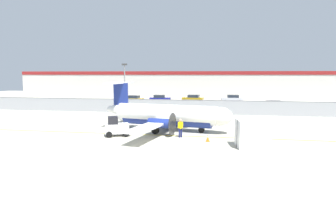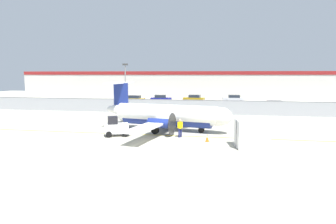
{
  "view_description": "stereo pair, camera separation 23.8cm",
  "coord_description": "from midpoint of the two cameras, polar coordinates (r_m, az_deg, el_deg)",
  "views": [
    {
      "loc": [
        4.38,
        -25.47,
        5.77
      ],
      "look_at": [
        -1.01,
        5.58,
        1.8
      ],
      "focal_mm": 32.0,
      "sensor_mm": 36.0,
      "label": 1
    },
    {
      "loc": [
        4.61,
        -25.42,
        5.77
      ],
      "look_at": [
        -1.01,
        5.58,
        1.8
      ],
      "focal_mm": 32.0,
      "sensor_mm": 36.0,
      "label": 2
    }
  ],
  "objects": [
    {
      "name": "traffic_cone_far_left",
      "position": [
        34.01,
        -2.27,
        -2.06
      ],
      "size": [
        0.36,
        0.36,
        0.64
      ],
      "color": "orange",
      "rests_on": "ground"
    },
    {
      "name": "ground_crew_worker",
      "position": [
        27.51,
        2.14,
        -2.91
      ],
      "size": [
        0.49,
        0.48,
        1.7
      ],
      "rotation": [
        0.0,
        0.0,
        2.21
      ],
      "color": "#191E4C",
      "rests_on": "ground"
    },
    {
      "name": "traffic_cone_near_left",
      "position": [
        33.23,
        4.91,
        -2.3
      ],
      "size": [
        0.36,
        0.36,
        0.64
      ],
      "color": "orange",
      "rests_on": "ground"
    },
    {
      "name": "baggage_tug",
      "position": [
        28.51,
        -10.06,
        -2.86
      ],
      "size": [
        2.57,
        2.08,
        1.88
      ],
      "rotation": [
        0.0,
        0.0,
        0.4
      ],
      "color": "silver",
      "rests_on": "ground"
    },
    {
      "name": "apron_light_pole",
      "position": [
        42.73,
        -8.39,
        5.13
      ],
      "size": [
        0.7,
        0.3,
        7.27
      ],
      "color": "slate",
      "rests_on": "ground"
    },
    {
      "name": "commuter_airplane",
      "position": [
        30.72,
        -0.12,
        -0.62
      ],
      "size": [
        13.85,
        16.02,
        4.92
      ],
      "rotation": [
        0.0,
        0.0,
        -0.19
      ],
      "color": "white",
      "rests_on": "ground"
    },
    {
      "name": "ground_plane",
      "position": [
        28.4,
        0.53,
        -4.53
      ],
      "size": [
        140.0,
        140.0,
        0.01
      ],
      "color": "#B2AD99"
    },
    {
      "name": "parked_car_0",
      "position": [
        59.14,
        -6.81,
        2.4
      ],
      "size": [
        4.29,
        2.18,
        1.58
      ],
      "rotation": [
        0.0,
        0.0,
        3.09
      ],
      "color": "#B28C19",
      "rests_on": "parking_lot_strip"
    },
    {
      "name": "cargo_container",
      "position": [
        24.57,
        15.5,
        -4.04
      ],
      "size": [
        2.68,
        2.34,
        2.2
      ],
      "rotation": [
        0.0,
        0.0,
        0.15
      ],
      "color": "silver",
      "rests_on": "ground"
    },
    {
      "name": "parked_car_3",
      "position": [
        61.49,
        12.02,
        2.47
      ],
      "size": [
        4.33,
        2.29,
        1.58
      ],
      "rotation": [
        0.0,
        0.0,
        3.23
      ],
      "color": "silver",
      "rests_on": "parking_lot_strip"
    },
    {
      "name": "traffic_cone_near_right",
      "position": [
        26.14,
        7.32,
        -4.93
      ],
      "size": [
        0.36,
        0.36,
        0.64
      ],
      "color": "orange",
      "rests_on": "ground"
    },
    {
      "name": "parked_car_4",
      "position": [
        50.02,
        19.39,
        1.18
      ],
      "size": [
        4.23,
        2.07,
        1.58
      ],
      "rotation": [
        0.0,
        0.0,
        -0.02
      ],
      "color": "#19662D",
      "rests_on": "parking_lot_strip"
    },
    {
      "name": "background_building",
      "position": [
        73.61,
        6.36,
        5.18
      ],
      "size": [
        91.0,
        8.1,
        6.5
      ],
      "color": "beige",
      "rests_on": "ground"
    },
    {
      "name": "perimeter_fence",
      "position": [
        43.92,
        3.92,
        1.08
      ],
      "size": [
        98.0,
        0.1,
        2.1
      ],
      "color": "gray",
      "rests_on": "ground"
    },
    {
      "name": "parked_car_1",
      "position": [
        60.15,
        -1.66,
        2.53
      ],
      "size": [
        4.36,
        2.35,
        1.58
      ],
      "rotation": [
        0.0,
        0.0,
        0.11
      ],
      "color": "navy",
      "rests_on": "parking_lot_strip"
    },
    {
      "name": "parked_car_2",
      "position": [
        60.71,
        4.68,
        2.55
      ],
      "size": [
        4.39,
        2.43,
        1.58
      ],
      "rotation": [
        0.0,
        0.0,
        3.01
      ],
      "color": "#B28C19",
      "rests_on": "parking_lot_strip"
    },
    {
      "name": "parking_lot_strip",
      "position": [
        55.42,
        5.14,
        1.24
      ],
      "size": [
        98.0,
        17.0,
        0.12
      ],
      "color": "#38383A",
      "rests_on": "ground"
    }
  ]
}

